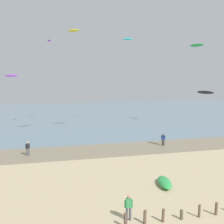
# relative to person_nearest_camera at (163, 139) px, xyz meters

# --- Properties ---
(wet_sand_strip) EXTENTS (120.00, 7.00, 0.01)m
(wet_sand_strip) POSITION_rel_person_nearest_camera_xyz_m (-10.01, -0.44, -0.91)
(wet_sand_strip) COLOR #84755B
(wet_sand_strip) RESTS_ON ground
(sea) EXTENTS (160.00, 70.00, 0.10)m
(sea) POSITION_rel_person_nearest_camera_xyz_m (-10.01, 38.06, -0.87)
(sea) COLOR slate
(sea) RESTS_ON ground
(person_nearest_camera) EXTENTS (0.48, 0.39, 1.71)m
(person_nearest_camera) POSITION_rel_person_nearest_camera_xyz_m (0.00, 0.00, 0.00)
(person_nearest_camera) COLOR #232328
(person_nearest_camera) RESTS_ON ground
(person_mid_beach) EXTENTS (0.57, 0.26, 1.71)m
(person_mid_beach) POSITION_rel_person_nearest_camera_xyz_m (-11.06, -18.54, 0.00)
(person_mid_beach) COLOR #4C4C56
(person_mid_beach) RESTS_ON ground
(person_left_flank) EXTENTS (0.52, 0.36, 1.71)m
(person_left_flank) POSITION_rel_person_nearest_camera_xyz_m (-18.05, -0.57, 0.00)
(person_left_flank) COLOR #4C4C56
(person_left_flank) RESTS_ON ground
(grounded_kite) EXTENTS (1.73, 3.12, 0.59)m
(grounded_kite) POSITION_rel_person_nearest_camera_xyz_m (-6.18, -13.61, -0.62)
(grounded_kite) COLOR green
(grounded_kite) RESTS_ON ground
(kite_aloft_0) EXTENTS (0.71, 1.83, 0.43)m
(kite_aloft_0) POSITION_rel_person_nearest_camera_xyz_m (-14.57, 16.30, 15.05)
(kite_aloft_0) COLOR purple
(kite_aloft_1) EXTENTS (2.38, 1.97, 0.66)m
(kite_aloft_1) POSITION_rel_person_nearest_camera_xyz_m (-9.96, 18.38, 17.29)
(kite_aloft_1) COLOR yellow
(kite_aloft_3) EXTENTS (2.38, 1.34, 0.45)m
(kite_aloft_3) POSITION_rel_person_nearest_camera_xyz_m (-21.05, 15.46, 8.90)
(kite_aloft_3) COLOR purple
(kite_aloft_4) EXTENTS (1.94, 3.34, 0.70)m
(kite_aloft_4) POSITION_rel_person_nearest_camera_xyz_m (11.89, 11.82, 14.52)
(kite_aloft_4) COLOR green
(kite_aloft_5) EXTENTS (2.10, 1.72, 0.45)m
(kite_aloft_5) POSITION_rel_person_nearest_camera_xyz_m (0.04, 16.70, 15.88)
(kite_aloft_5) COLOR #19B2B7
(kite_aloft_6) EXTENTS (1.67, 2.37, 0.58)m
(kite_aloft_6) POSITION_rel_person_nearest_camera_xyz_m (2.85, -5.39, 6.71)
(kite_aloft_6) COLOR black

